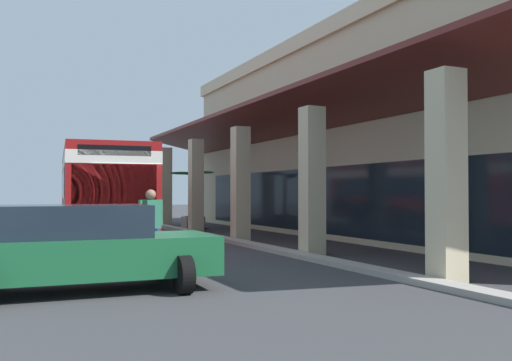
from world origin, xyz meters
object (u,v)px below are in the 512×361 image
object	(u,v)px
transit_bus	(100,188)
potted_palm	(193,215)
parked_sedan_green	(81,247)
pedestrian	(151,223)

from	to	relation	value
transit_bus	potted_palm	distance (m)	6.74
potted_palm	transit_bus	bearing A→B (deg)	-48.05
transit_bus	parked_sedan_green	xyz separation A→B (m)	(11.01, -1.96, -1.10)
transit_bus	parked_sedan_green	bearing A→B (deg)	-10.11
pedestrian	potted_palm	distance (m)	13.67
transit_bus	parked_sedan_green	world-z (taller)	transit_bus
parked_sedan_green	potted_palm	xyz separation A→B (m)	(-15.44, 6.89, -0.11)
parked_sedan_green	pedestrian	xyz separation A→B (m)	(-2.74, 1.84, 0.24)
pedestrian	potted_palm	world-z (taller)	potted_palm
transit_bus	potted_palm	bearing A→B (deg)	131.95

